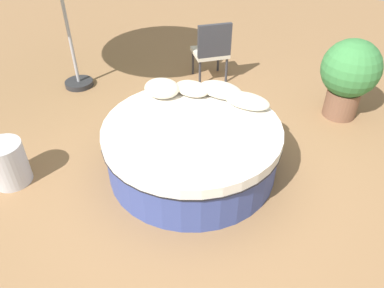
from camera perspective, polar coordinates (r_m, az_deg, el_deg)
ground_plane at (r=4.44m, az=0.00°, el=-3.74°), size 16.00×16.00×0.00m
round_bed at (r=4.24m, az=0.00°, el=-0.57°), size 1.98×1.98×0.61m
throw_pillow_0 at (r=4.42m, az=8.37°, el=6.52°), size 0.55×0.31×0.14m
throw_pillow_1 at (r=4.56m, az=4.37°, el=8.22°), size 0.55×0.29×0.18m
throw_pillow_2 at (r=4.60m, az=-0.01°, el=8.42°), size 0.44×0.30×0.16m
throw_pillow_3 at (r=4.59m, az=-4.59°, el=8.47°), size 0.44×0.39×0.19m
patio_chair at (r=6.01m, az=3.04°, el=14.34°), size 0.72×0.72×0.98m
planter at (r=5.46m, az=22.84°, el=9.83°), size 0.77×0.77×1.11m
side_table at (r=4.59m, az=-26.27°, el=-2.64°), size 0.42×0.42×0.51m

